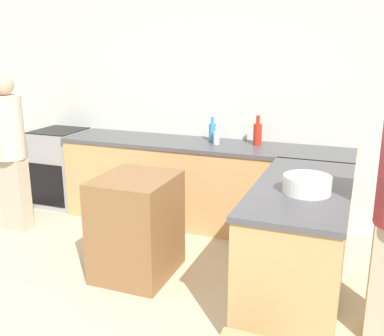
{
  "coord_description": "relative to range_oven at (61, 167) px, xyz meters",
  "views": [
    {
      "loc": [
        1.56,
        -2.41,
        1.92
      ],
      "look_at": [
        0.32,
        0.83,
        0.96
      ],
      "focal_mm": 42.0,
      "sensor_mm": 36.0,
      "label": 1
    }
  ],
  "objects": [
    {
      "name": "hot_sauce_bottle",
      "position": [
        2.4,
        0.1,
        0.57
      ],
      "size": [
        0.09,
        0.09,
        0.31
      ],
      "color": "red",
      "rests_on": "counter_back"
    },
    {
      "name": "dish_soap_bottle",
      "position": [
        1.92,
        0.09,
        0.56
      ],
      "size": [
        0.07,
        0.07,
        0.26
      ],
      "color": "#338CBF",
      "rests_on": "counter_back"
    },
    {
      "name": "island_table",
      "position": [
        1.7,
        -1.25,
        -0.03
      ],
      "size": [
        0.61,
        0.69,
        0.86
      ],
      "color": "brown",
      "rests_on": "ground_plane"
    },
    {
      "name": "vinegar_bottle_clear",
      "position": [
        2.0,
        -0.02,
        0.52
      ],
      "size": [
        0.07,
        0.07,
        0.18
      ],
      "color": "silver",
      "rests_on": "counter_back"
    },
    {
      "name": "counter_peninsula",
      "position": [
        3.03,
        -1.13,
        -0.0
      ],
      "size": [
        0.69,
        1.61,
        0.91
      ],
      "color": "tan",
      "rests_on": "ground_plane"
    },
    {
      "name": "counter_back",
      "position": [
        1.84,
        -0.02,
        -0.0
      ],
      "size": [
        3.08,
        0.68,
        0.91
      ],
      "color": "tan",
      "rests_on": "ground_plane"
    },
    {
      "name": "wall_back",
      "position": [
        1.84,
        0.34,
        0.89
      ],
      "size": [
        8.0,
        0.06,
        2.7
      ],
      "color": "silver",
      "rests_on": "ground_plane"
    },
    {
      "name": "range_oven",
      "position": [
        0.0,
        0.0,
        0.0
      ],
      "size": [
        0.58,
        0.62,
        0.92
      ],
      "color": "#99999E",
      "rests_on": "ground_plane"
    },
    {
      "name": "ground_plane",
      "position": [
        1.84,
        -1.96,
        -0.46
      ],
      "size": [
        14.0,
        14.0,
        0.0
      ],
      "primitive_type": "plane",
      "color": "beige"
    },
    {
      "name": "mixing_bowl",
      "position": [
        3.08,
        -1.3,
        0.51
      ],
      "size": [
        0.33,
        0.33,
        0.13
      ],
      "color": "white",
      "rests_on": "counter_peninsula"
    },
    {
      "name": "person_by_range",
      "position": [
        0.05,
        -0.86,
        0.43
      ],
      "size": [
        0.31,
        0.31,
        1.62
      ],
      "color": "#ADA38E",
      "rests_on": "ground_plane"
    }
  ]
}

